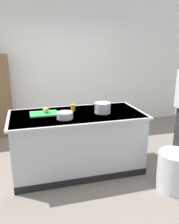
{
  "coord_description": "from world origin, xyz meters",
  "views": [
    {
      "loc": [
        -0.71,
        -3.24,
        1.89
      ],
      "look_at": [
        0.25,
        0.2,
        0.85
      ],
      "focal_mm": 37.51,
      "sensor_mm": 36.0,
      "label": 1
    }
  ],
  "objects_px": {
    "juice_cup": "(73,107)",
    "onion": "(46,110)",
    "stock_pot": "(103,108)",
    "trash_bin": "(175,171)",
    "mixing_bowl": "(65,115)"
  },
  "relations": [
    {
      "from": "stock_pot",
      "to": "juice_cup",
      "type": "bearing_deg",
      "value": 149.04
    },
    {
      "from": "mixing_bowl",
      "to": "juice_cup",
      "type": "height_order",
      "value": "juice_cup"
    },
    {
      "from": "onion",
      "to": "trash_bin",
      "type": "height_order",
      "value": "onion"
    },
    {
      "from": "onion",
      "to": "mixing_bowl",
      "type": "bearing_deg",
      "value": -50.87
    },
    {
      "from": "onion",
      "to": "mixing_bowl",
      "type": "distance_m",
      "value": 0.36
    },
    {
      "from": "onion",
      "to": "mixing_bowl",
      "type": "relative_size",
      "value": 0.4
    },
    {
      "from": "onion",
      "to": "mixing_bowl",
      "type": "xyz_separation_m",
      "value": [
        0.23,
        -0.28,
        -0.02
      ]
    },
    {
      "from": "stock_pot",
      "to": "juice_cup",
      "type": "height_order",
      "value": "stock_pot"
    },
    {
      "from": "onion",
      "to": "trash_bin",
      "type": "xyz_separation_m",
      "value": [
        1.57,
        -0.97,
        -0.7
      ]
    },
    {
      "from": "onion",
      "to": "stock_pot",
      "type": "bearing_deg",
      "value": -10.65
    },
    {
      "from": "onion",
      "to": "juice_cup",
      "type": "distance_m",
      "value": 0.43
    },
    {
      "from": "trash_bin",
      "to": "juice_cup",
      "type": "bearing_deg",
      "value": 137.58
    },
    {
      "from": "juice_cup",
      "to": "onion",
      "type": "bearing_deg",
      "value": -168.11
    },
    {
      "from": "onion",
      "to": "trash_bin",
      "type": "relative_size",
      "value": 0.17
    },
    {
      "from": "onion",
      "to": "stock_pot",
      "type": "distance_m",
      "value": 0.83
    }
  ]
}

